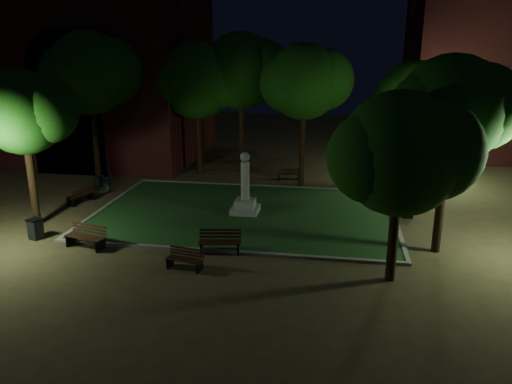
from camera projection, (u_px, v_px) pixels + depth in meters
ground at (238, 227)px, 24.09m from camera, size 80.00×80.00×0.00m
lawn at (245, 213)px, 25.97m from camera, size 15.00×10.00×0.08m
lawn_kerb at (245, 213)px, 25.96m from camera, size 15.40×10.40×0.12m
monument at (245, 196)px, 25.70m from camera, size 1.40×1.40×3.20m
building_main at (66, 59)px, 37.44m from camera, size 20.00×12.00×15.00m
tree_west at (24, 112)px, 22.83m from camera, size 4.80×3.92×7.45m
tree_north_wl at (198, 81)px, 32.23m from camera, size 6.10×4.98×8.67m
tree_north_er at (306, 82)px, 29.28m from camera, size 5.52×4.51×8.60m
tree_ne at (415, 95)px, 29.41m from camera, size 4.91×4.01×7.62m
tree_east at (454, 110)px, 19.57m from camera, size 5.34×4.36×8.21m
tree_se at (403, 154)px, 17.37m from camera, size 5.45×4.45×7.07m
tree_nw at (91, 73)px, 30.29m from camera, size 6.21×5.07×9.31m
tree_far_north at (242, 71)px, 32.37m from camera, size 6.10×4.98×9.27m
lamppost_nw at (116, 130)px, 33.31m from camera, size 1.18×0.28×4.20m
lamppost_ne at (438, 139)px, 30.42m from camera, size 1.18×0.28×4.12m
bench_near_left at (185, 259)px, 19.58m from camera, size 1.57×0.80×0.82m
bench_near_right at (220, 242)px, 21.10m from camera, size 1.85×0.88×0.97m
bench_west_near at (86, 237)px, 21.62m from camera, size 1.92×1.05×1.00m
bench_left_side at (82, 196)px, 27.58m from camera, size 1.11×1.72×0.89m
bench_right_side at (404, 207)px, 25.80m from camera, size 0.71×1.62×0.87m
bench_far_side at (289, 174)px, 32.19m from camera, size 1.54×0.83×0.80m
trash_bin at (35, 229)px, 22.54m from camera, size 0.71×0.71×0.95m
bicycle at (103, 181)px, 30.32m from camera, size 1.82×1.59×0.95m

